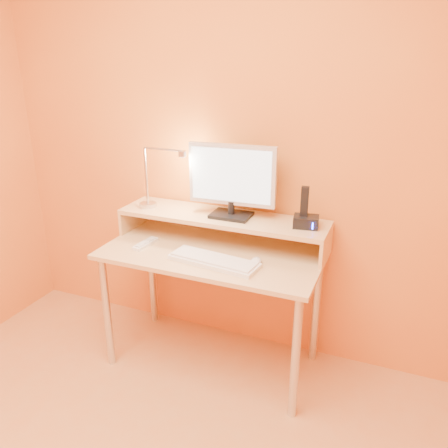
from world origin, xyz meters
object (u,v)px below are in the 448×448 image
at_px(phone_dock, 306,222).
at_px(keyboard, 214,261).
at_px(monitor_panel, 232,175).
at_px(mouse, 256,262).
at_px(lamp_base, 148,205).
at_px(remote_control, 146,244).

relative_size(phone_dock, keyboard, 0.27).
relative_size(monitor_panel, mouse, 5.01).
height_order(lamp_base, keyboard, lamp_base).
bearing_deg(keyboard, remote_control, 178.54).
xyz_separation_m(lamp_base, keyboard, (0.53, -0.25, -0.16)).
bearing_deg(keyboard, mouse, 24.86).
bearing_deg(monitor_panel, lamp_base, -179.02).
distance_m(monitor_panel, lamp_base, 0.57).
height_order(lamp_base, mouse, lamp_base).
distance_m(monitor_panel, phone_dock, 0.47).
xyz_separation_m(monitor_panel, phone_dock, (0.42, -0.01, -0.21)).
bearing_deg(lamp_base, monitor_panel, 4.41).
bearing_deg(monitor_panel, mouse, -49.04).
bearing_deg(phone_dock, lamp_base, 173.12).
bearing_deg(mouse, monitor_panel, 127.82).
bearing_deg(lamp_base, remote_control, -65.51).
bearing_deg(keyboard, lamp_base, 161.70).
relative_size(keyboard, mouse, 4.90).
xyz_separation_m(monitor_panel, keyboard, (0.01, -0.29, -0.39)).
distance_m(phone_dock, keyboard, 0.53).
bearing_deg(keyboard, monitor_panel, 99.73).
xyz_separation_m(monitor_panel, lamp_base, (-0.52, -0.04, -0.23)).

